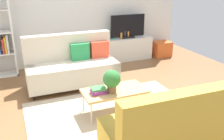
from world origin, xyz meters
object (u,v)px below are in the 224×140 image
couch_beige (72,66)px  bottle_0 (121,36)px  bottle_2 (128,35)px  vase_0 (107,36)px  vase_1 (113,35)px  storage_trunk (162,49)px  coffee_table (114,91)px  tv_console (127,49)px  tv (128,27)px  bottle_1 (125,34)px  couch_green (179,129)px  potted_plant (112,80)px  table_book_0 (98,92)px

couch_beige → bottle_0: 2.04m
bottle_2 → couch_beige: bearing=-149.1°
vase_0 → vase_1: size_ratio=0.98×
couch_beige → storage_trunk: bearing=-159.9°
coffee_table → vase_0: (0.91, 2.64, 0.34)m
coffee_table → bottle_0: bearing=63.1°
tv_console → storage_trunk: tv_console is taller
tv → vase_1: 0.46m
bottle_0 → bottle_1: bearing=0.0°
tv_console → couch_green: bearing=-106.8°
potted_plant → table_book_0: bearing=166.9°
couch_beige → vase_0: bearing=-136.4°
vase_1 → bottle_2: bearing=-12.4°
coffee_table → bottle_1: bottle_1 is taller
tv → table_book_0: 3.18m
couch_green → potted_plant: 1.42m
bottle_1 → bottle_2: size_ratio=1.13×
tv_console → bottle_0: size_ratio=8.29×
tv → bottle_1: tv is taller
bottle_0 → bottle_2: 0.21m
vase_1 → couch_green: bearing=-101.4°
coffee_table → potted_plant: potted_plant is taller
couch_green → vase_0: couch_green is taller
coffee_table → storage_trunk: 3.60m
couch_green → tv: (1.21, 3.99, 0.51)m
bottle_0 → couch_beige: bearing=-146.0°
couch_beige → coffee_table: 1.47m
potted_plant → table_book_0: 0.31m
storage_trunk → bottle_2: 1.21m
tv → potted_plant: size_ratio=2.54×
tv_console → vase_1: 0.57m
table_book_0 → bottle_1: bottle_1 is taller
coffee_table → vase_1: (1.10, 2.64, 0.34)m
couch_beige → bottle_2: size_ratio=10.09×
coffee_table → table_book_0: (-0.30, -0.01, 0.05)m
potted_plant → vase_1: bearing=66.6°
bottle_2 → bottle_0: bearing=180.0°
tv_console → table_book_0: tv_console is taller
tv → vase_0: bearing=173.1°
bottle_0 → bottle_2: bottle_2 is taller
coffee_table → storage_trunk: storage_trunk is taller
tv_console → tv: size_ratio=1.40×
potted_plant → bottle_0: (1.37, 2.62, 0.08)m
coffee_table → vase_0: bearing=70.9°
coffee_table → tv_console: 2.99m
storage_trunk → vase_0: (-1.68, 0.15, 0.51)m
table_book_0 → bottle_2: bearing=54.9°
potted_plant → bottle_2: size_ratio=2.09×
tv_console → tv: bearing=-90.0°
tv_console → vase_1: size_ratio=7.65×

